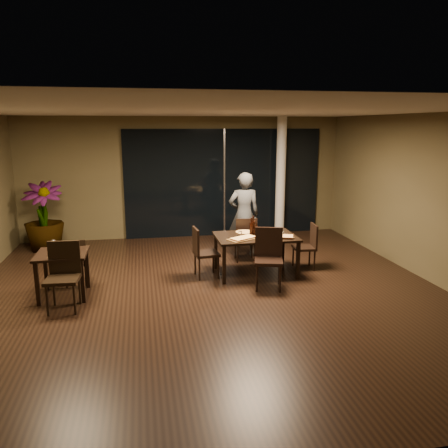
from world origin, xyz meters
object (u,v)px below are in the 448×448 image
Objects in this scene: chair_main_far at (246,237)px; chair_main_left at (202,250)px; chair_main_near at (269,255)px; chair_side_near at (64,272)px; chair_main_right at (308,244)px; diner at (244,215)px; main_table at (256,240)px; potted_plant at (43,217)px; bottle_c at (253,225)px; chair_side_far at (75,260)px; bottle_b at (256,229)px; side_table at (62,260)px; bottle_a at (251,226)px.

chair_main_far is 1.28m from chair_main_left.
chair_main_near is (0.06, -1.46, 0.05)m from chair_main_far.
chair_main_left is (-1.07, 0.69, -0.05)m from chair_main_near.
chair_side_near is at bearing -159.27° from chair_main_near.
diner is at bearing -130.52° from chair_main_right.
main_table is 0.97× the size of potted_plant.
main_table is 1.44× the size of chair_main_near.
potted_plant is 4.39× the size of bottle_c.
chair_side_near is 3.62m from potted_plant.
main_table is at bearing 174.53° from chair_side_far.
chair_side_far is at bearing -82.54° from chair_main_right.
bottle_b is at bearing -71.68° from bottle_c.
chair_side_far reaches higher than main_table.
bottle_c is at bearing -88.73° from chair_main_left.
chair_main_near is 3.37m from chair_side_near.
bottle_c reaches higher than chair_main_near.
potted_plant reaches higher than bottle_c.
diner is (1.08, 1.21, 0.38)m from chair_main_left.
chair_main_left is 0.61× the size of potted_plant.
chair_side_far is (-4.38, -0.15, -0.02)m from chair_main_right.
side_table is 0.85× the size of chair_main_left.
chair_main_right is 1.16m from bottle_b.
bottle_a reaches higher than chair_main_far.
bottle_b reaches higher than chair_main_far.
bottle_c reaches higher than main_table.
diner is (0.01, 1.90, 0.33)m from chair_main_near.
bottle_a is (-0.12, -1.13, 0.01)m from diner.
chair_side_near is 3.49m from bottle_c.
side_table is at bearing -169.60° from bottle_c.
bottle_c is (0.04, 0.05, 0.01)m from bottle_a.
chair_main_near is at bearing 97.41° from chair_main_far.
bottle_b is (-0.04, 0.70, 0.30)m from chair_main_near.
main_table is 0.82× the size of diner.
chair_main_left reaches higher than chair_main_right.
bottle_c reaches higher than chair_side_near.
side_table is 3.40m from bottle_a.
bottle_c is at bearing 108.32° from bottle_b.
bottle_a is at bearing 131.29° from main_table.
main_table is 0.79m from chair_main_far.
chair_side_far reaches higher than side_table.
side_table is 2.26× the size of bottle_c.
diner reaches higher than side_table.
chair_side_near is at bearing -161.29° from bottle_c.
bottle_b is at bearing 8.55° from side_table.
side_table is 0.44× the size of diner.
chair_side_near is at bearing 33.34° from chair_main_far.
potted_plant is at bearing 159.20° from chair_main_near.
chair_main_left is 2.13m from chair_main_right.
main_table is at bearing 109.94° from chair_main_near.
bottle_b is 0.71× the size of bottle_c.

